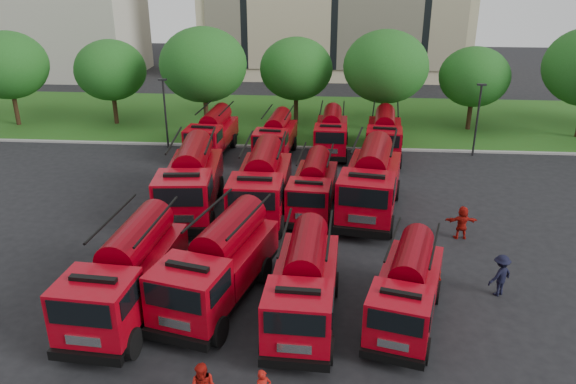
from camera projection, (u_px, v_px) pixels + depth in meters
name	position (u px, v px, depth m)	size (l,w,h in m)	color
ground	(284.00, 276.00, 24.85)	(140.00, 140.00, 0.00)	black
lawn	(309.00, 118.00, 48.72)	(70.00, 16.00, 0.12)	#294F15
curb	(304.00, 147.00, 41.27)	(70.00, 0.30, 0.14)	gray
side_building	(59.00, 31.00, 65.44)	(18.00, 12.00, 10.00)	#AEA99A
tree_0	(8.00, 65.00, 44.80)	(6.30, 6.30, 7.70)	#382314
tree_1	(110.00, 70.00, 45.34)	(5.71, 5.71, 6.98)	#382314
tree_2	(203.00, 65.00, 43.09)	(6.72, 6.72, 8.22)	#382314
tree_3	(296.00, 69.00, 45.15)	(5.88, 5.88, 7.19)	#382314
tree_4	(386.00, 67.00, 43.07)	(6.55, 6.55, 8.01)	#382314
tree_5	(474.00, 77.00, 43.84)	(5.46, 5.46, 6.68)	#382314
lamp_post_0	(165.00, 110.00, 40.23)	(0.60, 0.25, 5.11)	black
lamp_post_1	(478.00, 116.00, 38.69)	(0.60, 0.25, 5.11)	black
fire_truck_0	(127.00, 273.00, 21.79)	(3.20, 7.66, 3.41)	black
fire_truck_1	(219.00, 263.00, 22.50)	(4.31, 7.78, 3.36)	black
fire_truck_2	(304.00, 283.00, 21.34)	(2.77, 6.98, 3.13)	black
fire_truck_3	(407.00, 288.00, 21.29)	(3.68, 6.65, 2.87)	black
fire_truck_4	(191.00, 180.00, 30.50)	(3.49, 8.20, 3.63)	black
fire_truck_5	(262.00, 183.00, 30.20)	(2.90, 7.75, 3.52)	black
fire_truck_6	(313.00, 186.00, 30.64)	(2.74, 6.54, 2.91)	black
fire_truck_7	(371.00, 181.00, 30.34)	(3.99, 8.32, 3.63)	black
fire_truck_8	(212.00, 133.00, 39.57)	(2.81, 6.79, 3.02)	black
fire_truck_9	(276.00, 137.00, 39.08)	(2.74, 6.52, 2.90)	black
fire_truck_10	(331.00, 132.00, 40.04)	(2.52, 6.49, 2.92)	black
fire_truck_11	(384.00, 135.00, 39.17)	(2.98, 6.94, 3.07)	black
firefighter_2	(434.00, 292.00, 23.62)	(1.03, 0.59, 1.76)	#9C110C
firefighter_3	(497.00, 294.00, 23.49)	(1.19, 0.61, 1.84)	black
firefighter_4	(228.00, 262.00, 25.92)	(0.74, 0.48, 1.51)	black
firefighter_5	(460.00, 238.00, 28.17)	(1.60, 0.69, 1.72)	#9C110C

